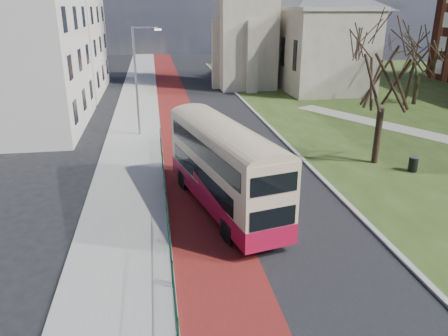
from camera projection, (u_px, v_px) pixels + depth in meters
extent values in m
plane|color=black|center=(243.00, 251.00, 17.88)|extent=(160.00, 160.00, 0.00)
cube|color=black|center=(213.00, 126.00, 36.62)|extent=(9.00, 120.00, 0.01)
cube|color=#591414|center=(181.00, 127.00, 36.21)|extent=(3.40, 120.00, 0.01)
cube|color=gray|center=(134.00, 129.00, 35.63)|extent=(4.00, 120.00, 0.12)
cube|color=#999993|center=(159.00, 128.00, 35.92)|extent=(0.25, 120.00, 0.13)
cube|color=#999993|center=(261.00, 118.00, 39.14)|extent=(0.25, 80.00, 0.13)
cylinder|color=#0C3926|center=(166.00, 193.00, 20.76)|extent=(0.04, 24.00, 0.04)
cylinder|color=#0C3926|center=(167.00, 211.00, 21.09)|extent=(0.04, 24.00, 0.04)
cube|color=gray|center=(313.00, 49.00, 53.97)|extent=(9.00, 18.00, 9.00)
cube|color=beige|center=(12.00, 50.00, 33.98)|extent=(10.00, 14.00, 12.50)
cube|color=beige|center=(54.00, 44.00, 49.05)|extent=(10.00, 16.00, 11.00)
cylinder|color=gray|center=(136.00, 83.00, 32.44)|extent=(0.16, 0.16, 8.00)
cylinder|color=gray|center=(145.00, 27.00, 31.22)|extent=(1.80, 0.10, 0.10)
cube|color=silver|center=(158.00, 30.00, 31.41)|extent=(0.50, 0.18, 0.12)
cube|color=maroon|center=(224.00, 192.00, 21.26)|extent=(4.50, 10.21, 0.90)
cube|color=#CAB189|center=(224.00, 158.00, 20.65)|extent=(4.46, 10.16, 2.62)
cube|color=black|center=(200.00, 175.00, 20.77)|extent=(1.91, 7.96, 0.86)
cube|color=black|center=(243.00, 169.00, 21.57)|extent=(1.91, 7.96, 0.86)
cube|color=black|center=(201.00, 150.00, 20.06)|extent=(2.09, 8.73, 0.81)
cube|color=black|center=(246.00, 144.00, 20.87)|extent=(2.09, 8.73, 0.81)
cube|color=black|center=(191.00, 146.00, 25.22)|extent=(1.99, 0.54, 0.95)
cube|color=black|center=(191.00, 123.00, 24.75)|extent=(1.99, 0.54, 0.81)
cube|color=orange|center=(191.00, 114.00, 24.57)|extent=(1.59, 0.46, 0.27)
cylinder|color=black|center=(183.00, 180.00, 23.99)|extent=(0.48, 0.98, 0.94)
cylinder|color=black|center=(218.00, 175.00, 24.72)|extent=(0.48, 0.98, 0.94)
cylinder|color=black|center=(228.00, 232.00, 18.46)|extent=(0.48, 0.98, 0.94)
cylinder|color=black|center=(271.00, 223.00, 19.20)|extent=(0.48, 0.98, 0.94)
cylinder|color=black|center=(378.00, 136.00, 27.33)|extent=(0.54, 0.54, 3.55)
cylinder|color=black|center=(416.00, 89.00, 44.22)|extent=(0.50, 0.50, 3.01)
cylinder|color=black|center=(413.00, 164.00, 26.31)|extent=(0.62, 0.62, 0.88)
cylinder|color=gray|center=(414.00, 157.00, 26.14)|extent=(0.66, 0.66, 0.06)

